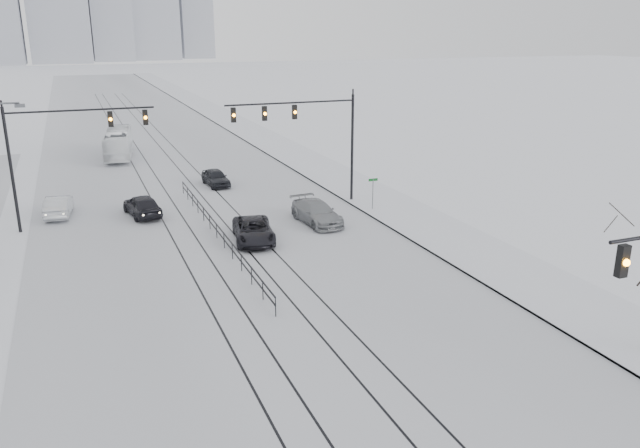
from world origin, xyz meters
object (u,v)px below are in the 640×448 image
at_px(sedan_sb_inner, 142,206).
at_px(sedan_nb_right, 317,213).
at_px(sedan_sb_outer, 59,206).
at_px(sedan_nb_front, 253,230).
at_px(sedan_nb_far, 216,178).
at_px(box_truck, 119,144).

bearing_deg(sedan_sb_inner, sedan_nb_right, 140.68).
distance_m(sedan_sb_outer, sedan_nb_right, 18.10).
bearing_deg(sedan_nb_front, sedan_sb_inner, 134.96).
distance_m(sedan_nb_front, sedan_nb_right, 5.37).
bearing_deg(sedan_nb_right, sedan_nb_front, -162.14).
height_order(sedan_sb_inner, sedan_nb_far, sedan_sb_inner).
bearing_deg(sedan_nb_right, sedan_nb_far, 102.47).
relative_size(sedan_nb_front, sedan_nb_far, 1.24).
bearing_deg(sedan_sb_outer, sedan_nb_far, -152.38).
relative_size(sedan_sb_outer, sedan_nb_right, 0.87).
distance_m(sedan_sb_inner, box_truck, 22.67).
distance_m(sedan_nb_right, box_truck, 30.56).
xyz_separation_m(sedan_nb_front, box_truck, (-5.45, 30.76, 0.72)).
relative_size(sedan_nb_front, box_truck, 0.49).
relative_size(sedan_sb_outer, sedan_nb_front, 0.89).
bearing_deg(sedan_sb_inner, box_truck, -100.44).
xyz_separation_m(sedan_nb_front, sedan_nb_right, (4.97, 2.04, 0.05)).
bearing_deg(sedan_nb_far, box_truck, 107.76).
bearing_deg(sedan_nb_right, box_truck, 105.47).
height_order(sedan_nb_front, sedan_nb_far, sedan_nb_front).
bearing_deg(sedan_sb_outer, sedan_sb_inner, 164.43).
relative_size(sedan_nb_right, box_truck, 0.50).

